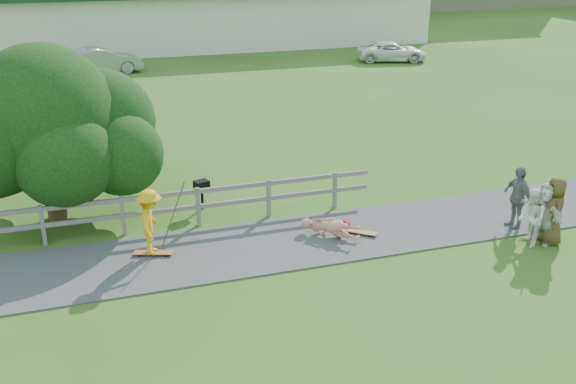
# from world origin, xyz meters

# --- Properties ---
(ground) EXTENTS (260.00, 260.00, 0.00)m
(ground) POSITION_xyz_m (0.00, 0.00, 0.00)
(ground) COLOR #305317
(ground) RESTS_ON ground
(path) EXTENTS (34.00, 3.00, 0.04)m
(path) POSITION_xyz_m (0.00, 1.50, 0.02)
(path) COLOR #3D3E40
(path) RESTS_ON ground
(fence) EXTENTS (15.05, 0.10, 1.10)m
(fence) POSITION_xyz_m (-4.62, 3.30, 0.72)
(fence) COLOR #615D55
(fence) RESTS_ON ground
(strip_mall) EXTENTS (32.50, 10.75, 5.10)m
(strip_mall) POSITION_xyz_m (4.00, 34.94, 2.58)
(strip_mall) COLOR silver
(strip_mall) RESTS_ON ground
(skater_rider) EXTENTS (0.82, 1.18, 1.67)m
(skater_rider) POSITION_xyz_m (-3.42, 1.80, 0.83)
(skater_rider) COLOR gold
(skater_rider) RESTS_ON ground
(skater_fallen) EXTENTS (1.38, 1.40, 0.58)m
(skater_fallen) POSITION_xyz_m (1.14, 1.46, 0.29)
(skater_fallen) COLOR tan
(skater_fallen) RESTS_ON ground
(spectator_a) EXTENTS (0.73, 0.85, 1.53)m
(spectator_a) POSITION_xyz_m (5.85, -0.50, 0.76)
(spectator_a) COLOR white
(spectator_a) RESTS_ON ground
(spectator_b) EXTENTS (0.46, 1.04, 1.75)m
(spectator_b) POSITION_xyz_m (6.17, 0.55, 0.88)
(spectator_b) COLOR slate
(spectator_b) RESTS_ON ground
(spectator_c) EXTENTS (0.81, 1.01, 1.80)m
(spectator_c) POSITION_xyz_m (6.46, -0.54, 0.90)
(spectator_c) COLOR #513E20
(spectator_c) RESTS_ON ground
(spectator_d) EXTENTS (0.49, 1.53, 1.65)m
(spectator_d) POSITION_xyz_m (6.28, -0.45, 0.82)
(spectator_d) COLOR silver
(spectator_d) RESTS_ON ground
(car_silver) EXTENTS (4.88, 2.73, 1.52)m
(car_silver) POSITION_xyz_m (-3.58, 25.43, 0.76)
(car_silver) COLOR gray
(car_silver) RESTS_ON ground
(car_white) EXTENTS (4.71, 3.11, 1.20)m
(car_white) POSITION_xyz_m (14.19, 24.19, 0.60)
(car_white) COLOR white
(car_white) RESTS_ON ground
(tree) EXTENTS (6.25, 6.25, 4.34)m
(tree) POSITION_xyz_m (-5.71, 5.00, 2.17)
(tree) COLOR black
(tree) RESTS_ON ground
(bbq) EXTENTS (0.48, 0.42, 0.88)m
(bbq) POSITION_xyz_m (-1.70, 4.37, 0.44)
(bbq) COLOR black
(bbq) RESTS_ON ground
(longboard_rider) EXTENTS (0.99, 0.53, 0.11)m
(longboard_rider) POSITION_xyz_m (-3.42, 1.80, 0.05)
(longboard_rider) COLOR #946030
(longboard_rider) RESTS_ON ground
(longboard_fallen) EXTENTS (0.89, 0.78, 0.11)m
(longboard_fallen) POSITION_xyz_m (1.94, 1.36, 0.05)
(longboard_fallen) COLOR #946030
(longboard_fallen) RESTS_ON ground
(helmet) EXTENTS (0.25, 0.25, 0.25)m
(helmet) POSITION_xyz_m (1.74, 1.81, 0.12)
(helmet) COLOR red
(helmet) RESTS_ON ground
(pole_rider) EXTENTS (0.03, 0.03, 1.87)m
(pole_rider) POSITION_xyz_m (-2.82, 2.20, 0.94)
(pole_rider) COLOR brown
(pole_rider) RESTS_ON ground
(pole_spec_left) EXTENTS (0.03, 0.03, 1.69)m
(pole_spec_left) POSITION_xyz_m (5.88, -0.60, 0.84)
(pole_spec_left) COLOR brown
(pole_spec_left) RESTS_ON ground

